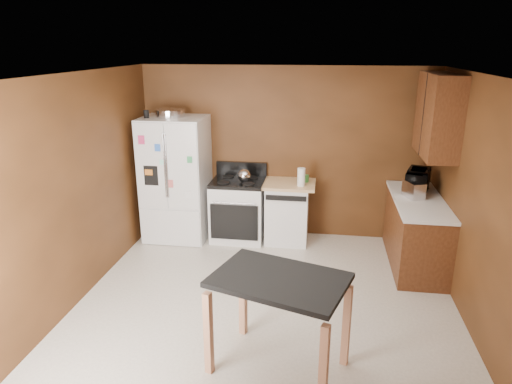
% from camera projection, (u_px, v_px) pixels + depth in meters
% --- Properties ---
extents(floor, '(4.50, 4.50, 0.00)m').
position_uv_depth(floor, '(264.00, 312.00, 4.97)').
color(floor, silver).
rests_on(floor, ground).
extents(ceiling, '(4.50, 4.50, 0.00)m').
position_uv_depth(ceiling, '(266.00, 76.00, 4.19)').
color(ceiling, white).
rests_on(ceiling, ground).
extents(wall_back, '(4.20, 0.00, 4.20)m').
position_uv_depth(wall_back, '(285.00, 153.00, 6.69)').
color(wall_back, brown).
rests_on(wall_back, ground).
extents(wall_front, '(4.20, 0.00, 4.20)m').
position_uv_depth(wall_front, '(211.00, 341.00, 2.46)').
color(wall_front, brown).
rests_on(wall_front, ground).
extents(wall_left, '(0.00, 4.50, 4.50)m').
position_uv_depth(wall_left, '(70.00, 194.00, 4.87)').
color(wall_left, brown).
rests_on(wall_left, ground).
extents(wall_right, '(0.00, 4.50, 4.50)m').
position_uv_depth(wall_right, '(486.00, 215.00, 4.28)').
color(wall_right, brown).
rests_on(wall_right, ground).
extents(roasting_pan, '(0.41, 0.41, 0.10)m').
position_uv_depth(roasting_pan, '(171.00, 113.00, 6.42)').
color(roasting_pan, silver).
rests_on(roasting_pan, refrigerator).
extents(pen_cup, '(0.07, 0.07, 0.11)m').
position_uv_depth(pen_cup, '(146.00, 114.00, 6.30)').
color(pen_cup, black).
rests_on(pen_cup, refrigerator).
extents(kettle, '(0.19, 0.19, 0.19)m').
position_uv_depth(kettle, '(244.00, 176.00, 6.49)').
color(kettle, silver).
rests_on(kettle, gas_range).
extents(paper_towel, '(0.13, 0.13, 0.25)m').
position_uv_depth(paper_towel, '(301.00, 177.00, 6.33)').
color(paper_towel, white).
rests_on(paper_towel, dishwasher).
extents(green_canister, '(0.11, 0.11, 0.10)m').
position_uv_depth(green_canister, '(306.00, 178.00, 6.54)').
color(green_canister, green).
rests_on(green_canister, dishwasher).
extents(toaster, '(0.27, 0.33, 0.21)m').
position_uv_depth(toaster, '(414.00, 190.00, 5.83)').
color(toaster, silver).
rests_on(toaster, right_cabinets).
extents(microwave, '(0.47, 0.57, 0.27)m').
position_uv_depth(microwave, '(417.00, 182.00, 6.06)').
color(microwave, black).
rests_on(microwave, right_cabinets).
extents(refrigerator, '(0.90, 0.80, 1.80)m').
position_uv_depth(refrigerator, '(176.00, 179.00, 6.66)').
color(refrigerator, white).
rests_on(refrigerator, ground).
extents(gas_range, '(0.76, 0.68, 1.10)m').
position_uv_depth(gas_range, '(238.00, 209.00, 6.72)').
color(gas_range, white).
rests_on(gas_range, ground).
extents(dishwasher, '(0.78, 0.63, 0.89)m').
position_uv_depth(dishwasher, '(287.00, 211.00, 6.65)').
color(dishwasher, white).
rests_on(dishwasher, ground).
extents(right_cabinets, '(0.63, 1.58, 2.45)m').
position_uv_depth(right_cabinets, '(422.00, 198.00, 5.82)').
color(right_cabinets, brown).
rests_on(right_cabinets, ground).
extents(island, '(1.28, 1.04, 0.91)m').
position_uv_depth(island, '(279.00, 293.00, 3.88)').
color(island, black).
rests_on(island, ground).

